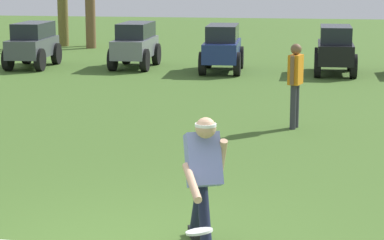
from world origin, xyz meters
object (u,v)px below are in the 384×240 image
(teammate_midfield, at_px, (295,78))
(parked_car_slot_a, at_px, (33,43))
(parked_car_slot_c, at_px, (222,47))
(parked_car_slot_d, at_px, (335,48))
(frisbee_thrower, at_px, (203,176))
(parked_car_slot_b, at_px, (135,44))
(frisbee_in_flight, at_px, (199,231))

(teammate_midfield, xyz_separation_m, parked_car_slot_a, (-8.11, 7.75, -0.22))
(parked_car_slot_c, distance_m, parked_car_slot_d, 3.20)
(parked_car_slot_a, xyz_separation_m, parked_car_slot_d, (8.95, 0.06, 0.00))
(frisbee_thrower, height_order, parked_car_slot_d, frisbee_thrower)
(parked_car_slot_b, distance_m, parked_car_slot_c, 2.74)
(parked_car_slot_b, distance_m, parked_car_slot_d, 5.90)
(teammate_midfield, distance_m, parked_car_slot_c, 8.06)
(frisbee_thrower, height_order, parked_car_slot_b, frisbee_thrower)
(frisbee_in_flight, xyz_separation_m, parked_car_slot_c, (-1.73, 14.80, 0.26))
(parked_car_slot_b, bearing_deg, parked_car_slot_c, -10.24)
(frisbee_thrower, relative_size, parked_car_slot_d, 0.59)
(frisbee_thrower, distance_m, parked_car_slot_c, 14.18)
(parked_car_slot_b, xyz_separation_m, parked_car_slot_d, (5.89, -0.39, 0.00))
(frisbee_in_flight, height_order, parked_car_slot_c, parked_car_slot_c)
(parked_car_slot_b, bearing_deg, frisbee_in_flight, -73.85)
(parked_car_slot_a, bearing_deg, parked_car_slot_b, 8.27)
(frisbee_in_flight, relative_size, teammate_midfield, 0.23)
(frisbee_thrower, xyz_separation_m, parked_car_slot_a, (-7.41, 14.12, -0.08))
(frisbee_in_flight, height_order, parked_car_slot_d, parked_car_slot_d)
(frisbee_in_flight, xyz_separation_m, parked_car_slot_d, (1.46, 14.89, 0.26))
(frisbee_thrower, distance_m, teammate_midfield, 6.41)
(teammate_midfield, relative_size, parked_car_slot_a, 0.64)
(teammate_midfield, height_order, parked_car_slot_c, teammate_midfield)
(frisbee_thrower, xyz_separation_m, parked_car_slot_d, (1.54, 14.18, -0.08))
(frisbee_thrower, bearing_deg, parked_car_slot_b, 106.62)
(frisbee_thrower, relative_size, parked_car_slot_c, 0.58)
(frisbee_thrower, height_order, frisbee_in_flight, frisbee_thrower)
(parked_car_slot_a, bearing_deg, frisbee_in_flight, -63.23)
(frisbee_in_flight, height_order, parked_car_slot_b, parked_car_slot_b)
(teammate_midfield, distance_m, parked_car_slot_d, 7.85)
(parked_car_slot_d, bearing_deg, frisbee_thrower, -96.20)
(frisbee_thrower, relative_size, teammate_midfield, 0.91)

